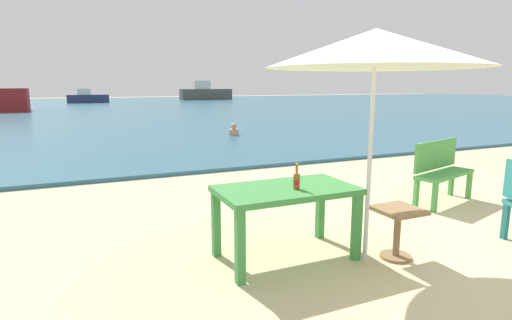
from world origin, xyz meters
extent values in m
plane|color=beige|center=(0.00, 0.00, 0.00)|extent=(120.00, 120.00, 0.00)
cube|color=#2D6075|center=(0.00, 30.00, 0.04)|extent=(120.00, 50.00, 0.08)
cube|color=#3D8C42|center=(-1.37, 0.70, 0.73)|extent=(1.40, 0.80, 0.06)
cube|color=#3D8C42|center=(-2.01, 0.36, 0.35)|extent=(0.08, 0.08, 0.70)
cube|color=#3D8C42|center=(-0.73, 0.36, 0.35)|extent=(0.08, 0.08, 0.70)
cube|color=#3D8C42|center=(-2.01, 1.04, 0.35)|extent=(0.08, 0.08, 0.70)
cube|color=#3D8C42|center=(-0.73, 1.04, 0.35)|extent=(0.08, 0.08, 0.70)
cylinder|color=brown|center=(-1.31, 0.59, 0.84)|extent=(0.06, 0.06, 0.16)
cone|color=brown|center=(-1.31, 0.59, 0.92)|extent=(0.06, 0.06, 0.03)
cylinder|color=brown|center=(-1.31, 0.59, 0.97)|extent=(0.03, 0.03, 0.09)
cylinder|color=red|center=(-1.31, 0.59, 0.83)|extent=(0.07, 0.07, 0.05)
cylinder|color=gold|center=(-1.31, 0.59, 1.02)|extent=(0.03, 0.03, 0.01)
cylinder|color=silver|center=(-0.64, 0.31, 1.15)|extent=(0.04, 0.04, 2.30)
cone|color=silver|center=(-0.64, 0.31, 2.12)|extent=(2.10, 2.10, 0.36)
cube|color=olive|center=(-0.31, 0.23, 0.52)|extent=(0.44, 0.44, 0.04)
cylinder|color=olive|center=(-0.31, 0.23, 0.25)|extent=(0.07, 0.07, 0.50)
cylinder|color=olive|center=(-0.31, 0.23, 0.01)|extent=(0.32, 0.32, 0.03)
cube|color=#237275|center=(1.24, 0.13, 0.21)|extent=(0.06, 0.06, 0.42)
cube|color=#4C9E47|center=(1.79, 1.50, 0.45)|extent=(1.25, 0.67, 0.05)
cube|color=#4C9E47|center=(1.74, 1.66, 0.73)|extent=(1.17, 0.36, 0.44)
cube|color=#4C9E47|center=(1.29, 1.22, 0.21)|extent=(0.06, 0.06, 0.42)
cube|color=#4C9E47|center=(2.35, 1.52, 0.21)|extent=(0.06, 0.06, 0.42)
cube|color=#4C9E47|center=(1.22, 1.49, 0.21)|extent=(0.06, 0.06, 0.42)
cube|color=#4C9E47|center=(2.28, 1.79, 0.21)|extent=(0.06, 0.06, 0.42)
cylinder|color=tan|center=(1.66, 10.17, 0.18)|extent=(0.34, 0.34, 0.20)
sphere|color=tan|center=(1.66, 10.17, 0.39)|extent=(0.21, 0.21, 0.21)
cube|color=#4C4C4C|center=(10.70, 43.03, 0.68)|extent=(5.86, 1.60, 1.20)
cube|color=silver|center=(10.17, 43.03, 1.74)|extent=(1.86, 1.20, 0.93)
cube|color=navy|center=(-2.06, 39.32, 0.46)|extent=(3.70, 1.01, 0.76)
cube|color=silver|center=(-2.39, 39.32, 1.13)|extent=(1.18, 0.76, 0.59)
camera|label=1|loc=(-3.27, -2.85, 1.79)|focal=28.61mm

